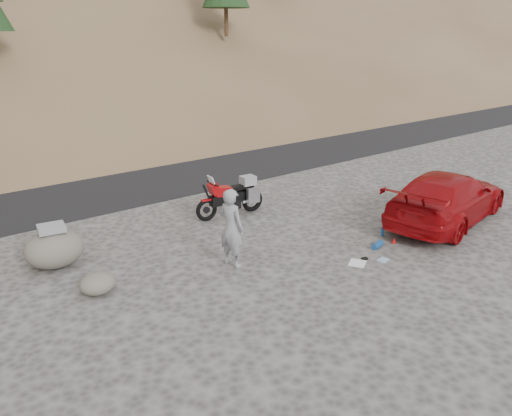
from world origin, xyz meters
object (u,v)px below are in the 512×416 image
at_px(motorcycle, 233,197).
at_px(boulder, 54,248).
at_px(red_car, 444,221).
at_px(man, 232,265).

height_order(motorcycle, boulder, motorcycle).
relative_size(motorcycle, red_car, 0.45).
height_order(motorcycle, man, motorcycle).
bearing_deg(motorcycle, man, -121.49).
bearing_deg(boulder, motorcycle, 2.90).
distance_m(man, red_car, 6.85).
bearing_deg(red_car, motorcycle, 36.55).
height_order(man, red_car, man).
xyz_separation_m(motorcycle, man, (-2.03, -2.81, -0.59)).
distance_m(motorcycle, man, 3.51).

